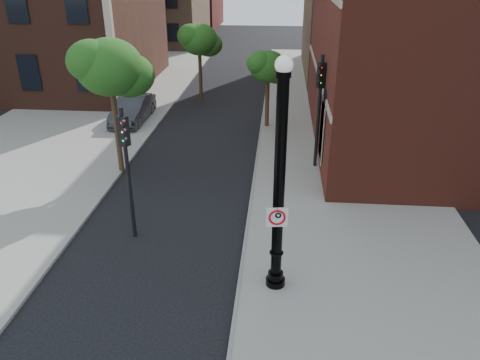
# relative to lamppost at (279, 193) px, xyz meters

# --- Properties ---
(ground) EXTENTS (120.00, 120.00, 0.00)m
(ground) POSITION_rel_lamppost_xyz_m (-3.13, -0.66, -3.16)
(ground) COLOR black
(ground) RESTS_ON ground
(sidewalk_right) EXTENTS (8.00, 60.00, 0.12)m
(sidewalk_right) POSITION_rel_lamppost_xyz_m (2.87, 9.34, -3.10)
(sidewalk_right) COLOR gray
(sidewalk_right) RESTS_ON ground
(sidewalk_left) EXTENTS (10.00, 50.00, 0.12)m
(sidewalk_left) POSITION_rel_lamppost_xyz_m (-12.13, 17.34, -3.10)
(sidewalk_left) COLOR gray
(sidewalk_left) RESTS_ON ground
(curb_edge) EXTENTS (0.10, 60.00, 0.14)m
(curb_edge) POSITION_rel_lamppost_xyz_m (-1.08, 9.34, -3.09)
(curb_edge) COLOR gray
(curb_edge) RESTS_ON ground
(lamppost) EXTENTS (0.58, 0.58, 6.83)m
(lamppost) POSITION_rel_lamppost_xyz_m (0.00, 0.00, 0.00)
(lamppost) COLOR black
(lamppost) RESTS_ON ground
(no_parking_sign) EXTENTS (0.59, 0.11, 0.60)m
(no_parking_sign) POSITION_rel_lamppost_xyz_m (-0.02, -0.17, -0.64)
(no_parking_sign) COLOR white
(no_parking_sign) RESTS_ON ground
(parked_car) EXTENTS (1.66, 4.70, 1.55)m
(parked_car) POSITION_rel_lamppost_xyz_m (-8.75, 14.86, -2.38)
(parked_car) COLOR #29292E
(parked_car) RESTS_ON ground
(traffic_signal_left) EXTENTS (0.38, 0.42, 4.70)m
(traffic_signal_left) POSITION_rel_lamppost_xyz_m (-4.99, 2.40, 0.01)
(traffic_signal_left) COLOR black
(traffic_signal_left) RESTS_ON ground
(traffic_signal_right) EXTENTS (0.41, 0.46, 5.21)m
(traffic_signal_right) POSITION_rel_lamppost_xyz_m (1.67, 8.96, 0.36)
(traffic_signal_right) COLOR black
(traffic_signal_right) RESTS_ON ground
(utility_pole) EXTENTS (0.10, 0.10, 5.11)m
(utility_pole) POSITION_rel_lamppost_xyz_m (1.67, 9.11, -0.60)
(utility_pole) COLOR #999999
(utility_pole) RESTS_ON ground
(street_tree_a) EXTENTS (3.32, 3.00, 5.99)m
(street_tree_a) POSITION_rel_lamppost_xyz_m (-7.14, 7.76, 1.57)
(street_tree_a) COLOR #362415
(street_tree_a) RESTS_ON ground
(street_tree_b) EXTENTS (2.84, 2.56, 5.11)m
(street_tree_b) POSITION_rel_lamppost_xyz_m (-5.42, 19.80, 0.87)
(street_tree_b) COLOR #362415
(street_tree_b) RESTS_ON ground
(street_tree_c) EXTENTS (2.43, 2.20, 4.38)m
(street_tree_c) POSITION_rel_lamppost_xyz_m (-0.75, 14.57, 0.29)
(street_tree_c) COLOR #362415
(street_tree_c) RESTS_ON ground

